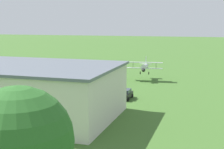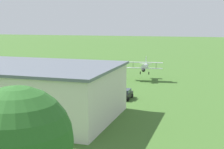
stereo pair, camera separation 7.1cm
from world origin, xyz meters
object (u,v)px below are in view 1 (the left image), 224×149
(biplane, at_px, (145,66))
(person_near_hangar_door, at_px, (103,91))
(hangar, at_px, (18,90))
(tree_near_perimeter_road, at_px, (18,142))
(person_beside_truck, at_px, (96,90))
(person_walking_on_apron, at_px, (16,84))
(person_at_fence_line, at_px, (18,85))
(car_black, at_px, (126,94))
(person_watching_takeoff, at_px, (110,92))

(biplane, xyz_separation_m, person_near_hangar_door, (4.63, 17.05, -2.26))
(hangar, xyz_separation_m, tree_near_perimeter_road, (-13.88, 23.58, 2.37))
(person_beside_truck, distance_m, tree_near_perimeter_road, 40.02)
(person_walking_on_apron, relative_size, person_near_hangar_door, 0.93)
(person_at_fence_line, bearing_deg, person_walking_on_apron, -32.69)
(biplane, bearing_deg, tree_near_perimeter_road, 91.12)
(car_black, relative_size, person_at_fence_line, 2.56)
(person_near_hangar_door, bearing_deg, tree_near_perimeter_road, 98.47)
(person_watching_takeoff, bearing_deg, person_near_hangar_door, -12.24)
(person_at_fence_line, xyz_separation_m, person_near_hangar_door, (-17.58, 1.22, 0.03))
(biplane, xyz_separation_m, person_walking_on_apron, (23.13, 15.23, -2.33))
(hangar, height_order, person_near_hangar_door, hangar)
(hangar, distance_m, person_beside_truck, 17.01)
(person_near_hangar_door, height_order, tree_near_perimeter_road, tree_near_perimeter_road)
(car_black, relative_size, person_beside_truck, 2.67)
(hangar, bearing_deg, person_near_hangar_door, -118.93)
(person_at_fence_line, distance_m, person_near_hangar_door, 17.62)
(car_black, height_order, person_beside_truck, car_black)
(person_at_fence_line, height_order, person_near_hangar_door, person_near_hangar_door)
(person_beside_truck, bearing_deg, person_at_fence_line, -2.07)
(biplane, distance_m, person_at_fence_line, 27.36)
(hangar, relative_size, person_watching_takeoff, 18.06)
(person_walking_on_apron, relative_size, person_watching_takeoff, 0.97)
(hangar, xyz_separation_m, person_watching_takeoff, (-9.51, -14.49, -2.84))
(person_walking_on_apron, relative_size, tree_near_perimeter_road, 0.16)
(hangar, xyz_separation_m, biplane, (-12.80, -31.82, -0.54))
(hangar, xyz_separation_m, car_black, (-12.54, -13.19, -2.76))
(person_at_fence_line, xyz_separation_m, person_beside_truck, (-15.99, 0.58, -0.03))
(person_walking_on_apron, height_order, tree_near_perimeter_road, tree_near_perimeter_road)
(person_near_hangar_door, distance_m, tree_near_perimeter_road, 39.12)
(person_at_fence_line, relative_size, tree_near_perimeter_road, 0.17)
(person_walking_on_apron, distance_m, tree_near_perimeter_road, 47.19)
(person_beside_truck, bearing_deg, person_walking_on_apron, -3.96)
(person_at_fence_line, distance_m, person_beside_truck, 16.00)
(person_near_hangar_door, height_order, person_beside_truck, person_near_hangar_door)
(person_near_hangar_door, relative_size, person_beside_truck, 1.08)
(person_near_hangar_door, height_order, person_watching_takeoff, person_near_hangar_door)
(person_near_hangar_door, distance_m, person_beside_truck, 1.72)
(tree_near_perimeter_road, bearing_deg, car_black, -87.92)
(biplane, relative_size, car_black, 1.98)
(person_watching_takeoff, bearing_deg, hangar, 56.73)
(tree_near_perimeter_road, bearing_deg, person_near_hangar_door, -81.53)
(car_black, xyz_separation_m, person_beside_truck, (5.97, -2.23, -0.11))
(car_black, relative_size, person_watching_takeoff, 2.57)
(biplane, bearing_deg, person_at_fence_line, 35.48)
(person_walking_on_apron, xyz_separation_m, person_at_fence_line, (-0.93, 0.59, 0.03))
(car_black, distance_m, person_beside_truck, 6.37)
(person_at_fence_line, bearing_deg, tree_near_perimeter_road, 120.47)
(car_black, distance_m, person_watching_takeoff, 3.31)
(hangar, bearing_deg, biplane, -111.91)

